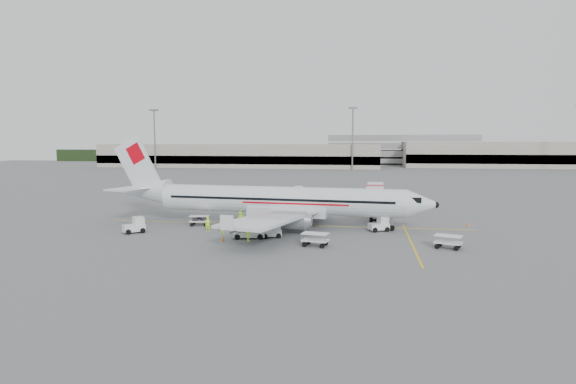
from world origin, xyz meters
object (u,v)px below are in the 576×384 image
object	(u,v)px
tug_fore	(379,224)
belt_loader	(249,227)
aircraft	(280,182)
tug_mid	(271,230)
tug_aft	(134,225)
jet_bridge	(375,200)

from	to	relation	value
tug_fore	belt_loader	bearing A→B (deg)	-179.43
aircraft	belt_loader	size ratio (longest dim) A/B	8.90
tug_mid	tug_aft	bearing A→B (deg)	161.92
belt_loader	tug_fore	world-z (taller)	belt_loader
jet_bridge	tug_fore	xyz separation A→B (m)	(0.19, -11.83, -1.23)
jet_bridge	tug_mid	bearing A→B (deg)	-120.88
jet_bridge	tug_aft	distance (m)	31.50
jet_bridge	tug_fore	size ratio (longest dim) A/B	7.27
aircraft	tug_aft	bearing A→B (deg)	-151.01
tug_fore	tug_aft	distance (m)	27.13
aircraft	jet_bridge	size ratio (longest dim) A/B	2.44
belt_loader	jet_bridge	bearing A→B (deg)	42.82
aircraft	belt_loader	distance (m)	8.93
aircraft	tug_mid	xyz separation A→B (m)	(0.23, -6.87, -4.48)
jet_bridge	tug_mid	xyz separation A→B (m)	(-11.04, -17.22, -1.25)
aircraft	tug_aft	xyz separation A→B (m)	(-15.15, -6.77, -4.41)
tug_fore	tug_aft	world-z (taller)	tug_aft
belt_loader	tug_mid	distance (m)	2.35
belt_loader	tug_mid	bearing A→B (deg)	9.35
tug_fore	tug_mid	world-z (taller)	tug_fore
aircraft	jet_bridge	world-z (taller)	aircraft
jet_bridge	aircraft	bearing A→B (deg)	-135.64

